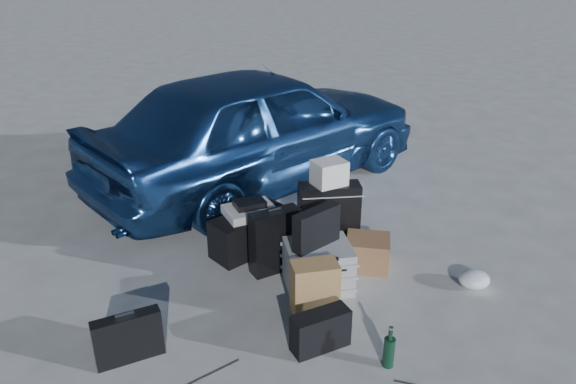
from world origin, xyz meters
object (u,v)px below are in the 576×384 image
at_px(green_bottle, 389,347).
at_px(car, 259,126).
at_px(cardboard_box, 367,253).
at_px(suitcase_left, 275,241).
at_px(suitcase_right, 328,218).
at_px(duffel_bag, 250,233).
at_px(briefcase, 128,338).
at_px(pelican_case, 318,266).

bearing_deg(green_bottle, car, 89.22).
bearing_deg(cardboard_box, suitcase_left, 164.59).
height_order(suitcase_right, duffel_bag, suitcase_right).
height_order(briefcase, green_bottle, briefcase).
relative_size(suitcase_right, cardboard_box, 1.78).
height_order(suitcase_left, duffel_bag, suitcase_left).
distance_m(suitcase_right, cardboard_box, 0.47).
bearing_deg(car, green_bottle, 156.21).
xyz_separation_m(pelican_case, green_bottle, (0.10, -1.02, -0.04)).
height_order(pelican_case, suitcase_right, suitcase_right).
bearing_deg(green_bottle, pelican_case, 95.75).
relative_size(car, suitcase_right, 6.13).
relative_size(suitcase_left, duffel_bag, 0.77).
relative_size(suitcase_left, suitcase_right, 0.86).
distance_m(suitcase_right, green_bottle, 1.55).
xyz_separation_m(cardboard_box, green_bottle, (-0.41, -1.16, 0.01)).
bearing_deg(green_bottle, suitcase_right, 82.72).
bearing_deg(duffel_bag, briefcase, -158.46).
bearing_deg(car, pelican_case, 153.14).
distance_m(suitcase_left, cardboard_box, 0.81).
distance_m(briefcase, suitcase_left, 1.48).
xyz_separation_m(car, suitcase_left, (-0.40, -1.82, -0.40)).
relative_size(pelican_case, green_bottle, 1.71).
xyz_separation_m(briefcase, green_bottle, (1.62, -0.62, -0.02)).
distance_m(briefcase, green_bottle, 1.74).
distance_m(briefcase, duffel_bag, 1.61).
distance_m(duffel_bag, green_bottle, 1.81).
distance_m(pelican_case, cardboard_box, 0.53).
relative_size(car, briefcase, 8.82).
xyz_separation_m(suitcase_left, green_bottle, (0.35, -1.37, -0.13)).
xyz_separation_m(car, cardboard_box, (0.37, -2.03, -0.54)).
height_order(briefcase, suitcase_left, suitcase_left).
relative_size(duffel_bag, cardboard_box, 1.97).
bearing_deg(duffel_bag, pelican_case, -86.08).
distance_m(suitcase_right, duffel_bag, 0.72).
distance_m(car, suitcase_left, 1.91).
xyz_separation_m(car, briefcase, (-1.67, -2.57, -0.50)).
bearing_deg(cardboard_box, duffel_bag, 146.19).
height_order(suitcase_right, cardboard_box, suitcase_right).
xyz_separation_m(car, green_bottle, (-0.04, -3.19, -0.53)).
xyz_separation_m(car, duffel_bag, (-0.52, -1.44, -0.50)).
height_order(car, suitcase_left, car).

